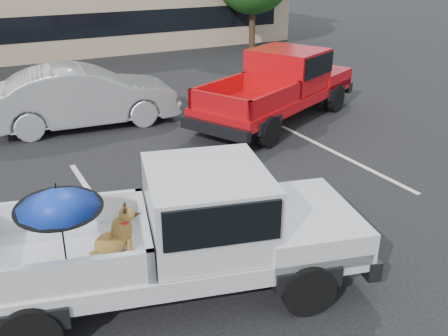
% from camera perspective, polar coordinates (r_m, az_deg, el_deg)
% --- Properties ---
extents(ground, '(90.00, 90.00, 0.00)m').
position_cam_1_polar(ground, '(9.58, 7.19, -5.66)').
color(ground, black).
rests_on(ground, ground).
extents(stripe_left, '(0.12, 5.00, 0.01)m').
position_cam_1_polar(stripe_left, '(10.08, -13.81, -4.62)').
color(stripe_left, silver).
rests_on(stripe_left, ground).
extents(stripe_right, '(0.12, 5.00, 0.01)m').
position_cam_1_polar(stripe_right, '(12.71, 13.07, 1.50)').
color(stripe_right, silver).
rests_on(stripe_right, ground).
extents(silver_pickup, '(6.00, 3.36, 2.06)m').
position_cam_1_polar(silver_pickup, '(7.16, -3.73, -6.62)').
color(silver_pickup, black).
rests_on(silver_pickup, ground).
extents(red_pickup, '(6.45, 4.47, 2.02)m').
position_cam_1_polar(red_pickup, '(15.10, 6.89, 9.82)').
color(red_pickup, black).
rests_on(red_pickup, ground).
extents(silver_sedan, '(5.38, 2.32, 1.72)m').
position_cam_1_polar(silver_sedan, '(14.84, -15.69, 7.90)').
color(silver_sedan, '#A6A7AD').
rests_on(silver_sedan, ground).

